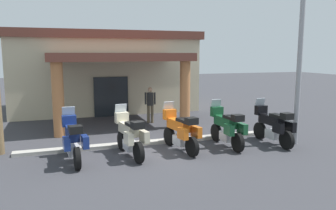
# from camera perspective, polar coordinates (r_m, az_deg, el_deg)

# --- Properties ---
(ground_plane) EXTENTS (80.00, 80.00, 0.00)m
(ground_plane) POSITION_cam_1_polar(r_m,az_deg,el_deg) (11.55, -4.03, -7.90)
(ground_plane) COLOR #38383D
(motel_building) EXTENTS (10.61, 9.86, 4.54)m
(motel_building) POSITION_cam_1_polar(r_m,az_deg,el_deg) (20.38, -10.92, 5.80)
(motel_building) COLOR beige
(motel_building) RESTS_ON ground_plane
(motorcycle_blue) EXTENTS (0.73, 2.21, 1.61)m
(motorcycle_blue) POSITION_cam_1_polar(r_m,az_deg,el_deg) (10.66, -15.88, -5.74)
(motorcycle_blue) COLOR black
(motorcycle_blue) RESTS_ON ground_plane
(motorcycle_cream) EXTENTS (0.80, 2.21, 1.61)m
(motorcycle_cream) POSITION_cam_1_polar(r_m,az_deg,el_deg) (10.89, -6.52, -5.16)
(motorcycle_cream) COLOR black
(motorcycle_cream) RESTS_ON ground_plane
(motorcycle_orange) EXTENTS (0.84, 2.20, 1.61)m
(motorcycle_orange) POSITION_cam_1_polar(r_m,az_deg,el_deg) (11.44, 2.14, -4.43)
(motorcycle_orange) COLOR black
(motorcycle_orange) RESTS_ON ground_plane
(motorcycle_green) EXTENTS (0.71, 2.21, 1.61)m
(motorcycle_green) POSITION_cam_1_polar(r_m,az_deg,el_deg) (12.14, 10.02, -3.78)
(motorcycle_green) COLOR black
(motorcycle_green) RESTS_ON ground_plane
(motorcycle_black) EXTENTS (0.71, 2.21, 1.61)m
(motorcycle_black) POSITION_cam_1_polar(r_m,az_deg,el_deg) (12.87, 17.53, -3.35)
(motorcycle_black) COLOR black
(motorcycle_black) RESTS_ON ground_plane
(pedestrian) EXTENTS (0.50, 0.32, 1.72)m
(pedestrian) POSITION_cam_1_polar(r_m,az_deg,el_deg) (16.03, -3.06, 0.47)
(pedestrian) COLOR brown
(pedestrian) RESTS_ON ground_plane
(curb_strip) EXTENTS (10.85, 0.36, 0.12)m
(curb_strip) POSITION_cam_1_polar(r_m,az_deg,el_deg) (12.66, 0.21, -6.10)
(curb_strip) COLOR #ADA89E
(curb_strip) RESTS_ON ground_plane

